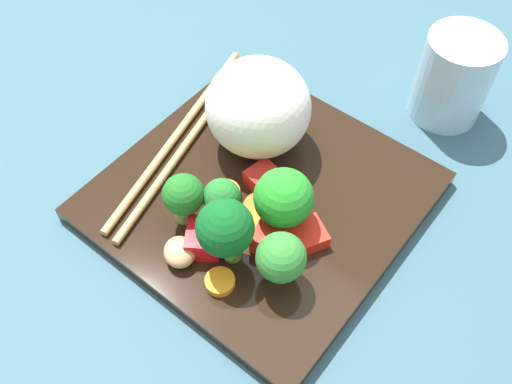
{
  "coord_description": "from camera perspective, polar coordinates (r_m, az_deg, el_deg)",
  "views": [
    {
      "loc": [
        -23.25,
        -18.89,
        42.39
      ],
      "look_at": [
        -1.46,
        -0.7,
        3.51
      ],
      "focal_mm": 39.89,
      "sensor_mm": 36.0,
      "label": 1
    }
  ],
  "objects": [
    {
      "name": "broccoli_floret_3",
      "position": [
        0.47,
        -7.29,
        -0.46
      ],
      "size": [
        3.51,
        3.51,
        5.35
      ],
      "color": "#77B351",
      "rests_on": "square_plate"
    },
    {
      "name": "rice_mound",
      "position": [
        0.51,
        0.22,
        8.47
      ],
      "size": [
        11.24,
        11.35,
        8.97
      ],
      "primitive_type": "ellipsoid",
      "rotation": [
        0.0,
        0.0,
        1.79
      ],
      "color": "white",
      "rests_on": "square_plate"
    },
    {
      "name": "ground_plane",
      "position": [
        0.53,
        0.44,
        -1.51
      ],
      "size": [
        110.0,
        110.0,
        2.0
      ],
      "primitive_type": "cube",
      "color": "#315464"
    },
    {
      "name": "broccoli_floret_4",
      "position": [
        0.43,
        2.51,
        -6.62
      ],
      "size": [
        3.95,
        3.95,
        5.35
      ],
      "color": "#72BA5C",
      "rests_on": "square_plate"
    },
    {
      "name": "pepper_chunk_4",
      "position": [
        0.5,
        0.78,
        1.24
      ],
      "size": [
        3.16,
        3.42,
        1.84
      ],
      "primitive_type": "cube",
      "rotation": [
        0.0,
        0.0,
        1.4
      ],
      "color": "red",
      "rests_on": "square_plate"
    },
    {
      "name": "drinking_glass",
      "position": [
        0.59,
        19.21,
        10.78
      ],
      "size": [
        7.11,
        7.11,
        8.97
      ],
      "primitive_type": "cylinder",
      "color": "silver",
      "rests_on": "ground_plane"
    },
    {
      "name": "carrot_slice_4",
      "position": [
        0.46,
        -3.63,
        -8.96
      ],
      "size": [
        2.5,
        2.5,
        0.67
      ],
      "primitive_type": "cylinder",
      "rotation": [
        0.0,
        0.0,
        1.54
      ],
      "color": "orange",
      "rests_on": "square_plate"
    },
    {
      "name": "broccoli_floret_0",
      "position": [
        0.43,
        -3.08,
        -3.79
      ],
      "size": [
        4.57,
        4.57,
        7.03
      ],
      "color": "#5B9938",
      "rests_on": "square_plate"
    },
    {
      "name": "broccoli_floret_2",
      "position": [
        0.45,
        2.78,
        -0.63
      ],
      "size": [
        4.92,
        4.92,
        6.54
      ],
      "color": "#5E9544",
      "rests_on": "square_plate"
    },
    {
      "name": "broccoli_floret_1",
      "position": [
        0.47,
        -3.45,
        -0.72
      ],
      "size": [
        3.22,
        3.22,
        4.77
      ],
      "color": "#69A04F",
      "rests_on": "square_plate"
    },
    {
      "name": "pepper_chunk_1",
      "position": [
        0.47,
        -5.37,
        -4.58
      ],
      "size": [
        4.18,
        4.08,
        2.17
      ],
      "primitive_type": "cube",
      "rotation": [
        0.0,
        0.0,
        0.62
      ],
      "color": "red",
      "rests_on": "square_plate"
    },
    {
      "name": "chicken_piece_1",
      "position": [
        0.47,
        -7.66,
        -5.99
      ],
      "size": [
        3.74,
        3.84,
        1.86
      ],
      "primitive_type": "ellipsoid",
      "rotation": [
        0.0,
        0.0,
        4.14
      ],
      "color": "tan",
      "rests_on": "square_plate"
    },
    {
      "name": "carrot_slice_3",
      "position": [
        0.49,
        0.47,
        -1.53
      ],
      "size": [
        4.09,
        4.09,
        0.49
      ],
      "primitive_type": "cylinder",
      "rotation": [
        0.0,
        0.0,
        5.21
      ],
      "color": "orange",
      "rests_on": "square_plate"
    },
    {
      "name": "pepper_chunk_0",
      "position": [
        0.47,
        1.21,
        -4.82
      ],
      "size": [
        2.83,
        2.84,
        2.07
      ],
      "primitive_type": "cube",
      "rotation": [
        0.0,
        0.0,
        3.4
      ],
      "color": "red",
      "rests_on": "square_plate"
    },
    {
      "name": "square_plate",
      "position": [
        0.51,
        0.45,
        -0.4
      ],
      "size": [
        26.12,
        26.12,
        1.51
      ],
      "primitive_type": "cube",
      "rotation": [
        0.0,
        0.0,
        0.02
      ],
      "color": "black",
      "rests_on": "ground_plane"
    },
    {
      "name": "carrot_slice_2",
      "position": [
        0.5,
        -3.09,
        -0.12
      ],
      "size": [
        3.38,
        3.38,
        0.79
      ],
      "primitive_type": "cylinder",
      "rotation": [
        0.0,
        0.0,
        5.06
      ],
      "color": "orange",
      "rests_on": "square_plate"
    },
    {
      "name": "carrot_slice_1",
      "position": [
        0.5,
        3.18,
        -0.15
      ],
      "size": [
        4.32,
        4.32,
        0.73
      ],
      "primitive_type": "cylinder",
      "rotation": [
        0.0,
        0.0,
        0.51
      ],
      "color": "orange",
      "rests_on": "square_plate"
    },
    {
      "name": "pepper_chunk_3",
      "position": [
        0.47,
        5.03,
        -4.37
      ],
      "size": [
        4.07,
        3.96,
        1.33
      ],
      "primitive_type": "cube",
      "rotation": [
        0.0,
        0.0,
        4.24
      ],
      "color": "red",
      "rests_on": "square_plate"
    },
    {
      "name": "chopstick_pair",
      "position": [
        0.55,
        -7.2,
        5.59
      ],
      "size": [
        24.68,
        8.43,
        0.73
      ],
      "rotation": [
        0.0,
        0.0,
        3.4
      ],
      "color": "tan",
      "rests_on": "square_plate"
    },
    {
      "name": "carrot_slice_0",
      "position": [
        0.48,
        -1.04,
        -3.05
      ],
      "size": [
        2.93,
        2.93,
        0.73
      ],
      "primitive_type": "cylinder",
      "rotation": [
        0.0,
        0.0,
        4.85
      ],
      "color": "orange",
      "rests_on": "square_plate"
    }
  ]
}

